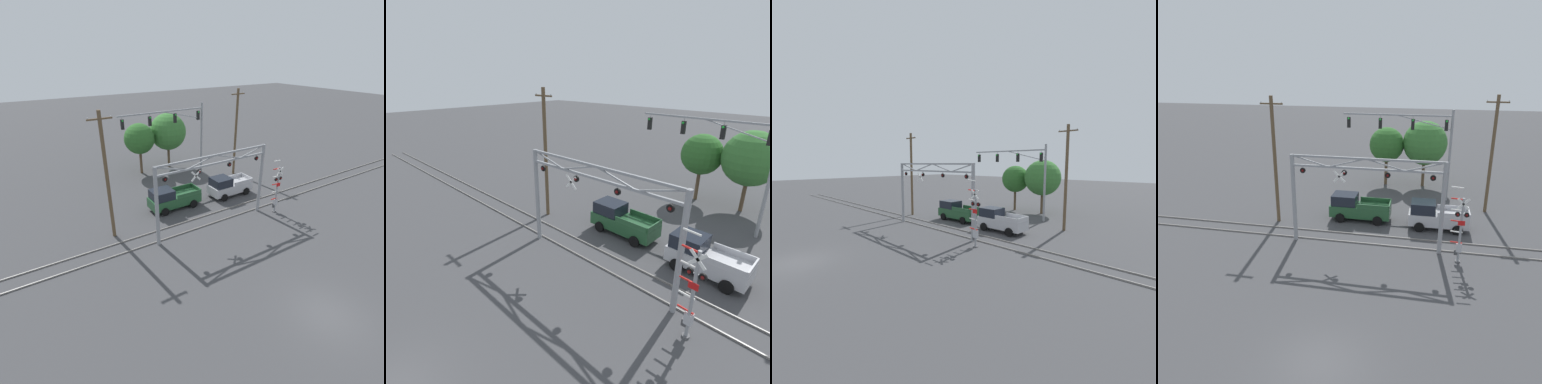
% 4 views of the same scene
% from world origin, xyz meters
% --- Properties ---
extents(ground_plane, '(200.00, 200.00, 0.00)m').
position_xyz_m(ground_plane, '(0.00, 0.00, 0.00)').
color(ground_plane, '#424244').
extents(rail_track_near, '(80.00, 0.08, 0.10)m').
position_xyz_m(rail_track_near, '(0.00, 11.72, 0.05)').
color(rail_track_near, gray).
rests_on(rail_track_near, ground_plane).
extents(rail_track_far, '(80.00, 0.08, 0.10)m').
position_xyz_m(rail_track_far, '(0.00, 13.15, 0.05)').
color(rail_track_far, gray).
rests_on(rail_track_far, ground_plane).
extents(crossing_gantry, '(10.69, 0.31, 6.49)m').
position_xyz_m(crossing_gantry, '(-0.01, 11.43, 4.16)').
color(crossing_gantry, gray).
rests_on(crossing_gantry, ground_plane).
extents(crossing_signal_mast, '(1.25, 0.35, 5.23)m').
position_xyz_m(crossing_signal_mast, '(6.33, 10.40, 2.16)').
color(crossing_signal_mast, gray).
rests_on(crossing_signal_mast, ground_plane).
extents(traffic_signal_span, '(10.11, 0.39, 8.56)m').
position_xyz_m(traffic_signal_span, '(3.40, 22.39, 5.98)').
color(traffic_signal_span, gray).
rests_on(traffic_signal_span, ground_plane).
extents(pickup_truck_lead, '(4.97, 2.15, 2.16)m').
position_xyz_m(pickup_truck_lead, '(-1.46, 16.13, 1.05)').
color(pickup_truck_lead, '#23512D').
rests_on(pickup_truck_lead, ground_plane).
extents(pickup_truck_following, '(4.63, 2.15, 2.16)m').
position_xyz_m(pickup_truck_following, '(4.89, 15.61, 1.05)').
color(pickup_truck_following, '#B7B7BC').
rests_on(pickup_truck_following, ground_plane).
extents(utility_pole_left, '(1.80, 0.28, 10.16)m').
position_xyz_m(utility_pole_left, '(-7.78, 14.44, 5.23)').
color(utility_pole_left, brown).
rests_on(utility_pole_left, ground_plane).
extents(utility_pole_right, '(1.80, 0.28, 10.08)m').
position_xyz_m(utility_pole_right, '(9.28, 20.09, 5.19)').
color(utility_pole_right, brown).
rests_on(utility_pole_right, ground_plane).
extents(background_tree_beyond_span, '(3.64, 3.64, 6.17)m').
position_xyz_m(background_tree_beyond_span, '(-0.26, 26.30, 4.33)').
color(background_tree_beyond_span, brown).
rests_on(background_tree_beyond_span, ground_plane).
extents(background_tree_far_left_verge, '(4.55, 4.55, 6.92)m').
position_xyz_m(background_tree_far_left_verge, '(3.67, 26.48, 4.64)').
color(background_tree_far_left_verge, brown).
rests_on(background_tree_far_left_verge, ground_plane).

